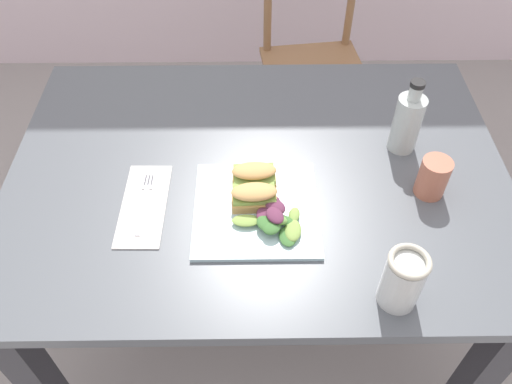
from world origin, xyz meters
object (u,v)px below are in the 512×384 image
Objects in this scene: dining_table at (258,201)px; plate_lunch at (256,209)px; sandwich_half_front at (254,196)px; bottle_cold_brew at (406,125)px; fork_on_napkin at (145,199)px; cup_extra_side at (433,177)px; sandwich_half_back at (254,175)px; mason_jar_iced_tea at (402,282)px; chair_wooden_far at (313,65)px.

dining_table is 4.34× the size of plate_lunch.
bottle_cold_brew is (0.38, 0.20, 0.03)m from sandwich_half_front.
bottle_cold_brew is at bearing 15.55° from fork_on_napkin.
cup_extra_side is (0.42, 0.04, 0.01)m from sandwich_half_front.
sandwich_half_front is at bearing -174.15° from cup_extra_side.
sandwich_half_front is 0.53× the size of bottle_cold_brew.
cup_extra_side is (0.41, 0.05, 0.04)m from plate_lunch.
sandwich_half_back is 0.41m from bottle_cold_brew.
mason_jar_iced_tea is at bearing -47.84° from sandwich_half_back.
cup_extra_side is (0.68, 0.02, 0.04)m from fork_on_napkin.
mason_jar_iced_tea is at bearing -53.62° from dining_table.
sandwich_half_back is 0.53× the size of bottle_cold_brew.
chair_wooden_far is 0.89m from bottle_cold_brew.
sandwich_half_front and sandwich_half_back have the same top height.
plate_lunch is 0.37m from mason_jar_iced_tea.
plate_lunch is at bearing -7.61° from fork_on_napkin.
chair_wooden_far is 1.30m from mason_jar_iced_tea.
bottle_cold_brew is 1.49× the size of mason_jar_iced_tea.
sandwich_half_front is 0.38m from mason_jar_iced_tea.
fork_on_napkin is 0.91× the size of bottle_cold_brew.
plate_lunch is 0.08m from sandwich_half_back.
plate_lunch is 0.04m from sandwich_half_front.
plate_lunch is (-0.01, -0.13, 0.13)m from dining_table.
plate_lunch is at bearing -67.63° from sandwich_half_front.
sandwich_half_front is 1.08× the size of cup_extra_side.
fork_on_napkin is at bearing 174.68° from sandwich_half_front.
mason_jar_iced_tea is at bearing -114.87° from cup_extra_side.
sandwich_half_back is 1.08× the size of cup_extra_side.
bottle_cold_brew is 2.05× the size of cup_extra_side.
dining_table is 6.73× the size of fork_on_napkin.
fork_on_napkin is 0.67m from bottle_cold_brew.
chair_wooden_far is 1.15m from fork_on_napkin.
plate_lunch is (-0.25, -1.02, 0.30)m from chair_wooden_far.
chair_wooden_far is at bearing 99.45° from bottle_cold_brew.
mason_jar_iced_tea is 1.38× the size of cup_extra_side.
fork_on_napkin is 0.68m from cup_extra_side.
cup_extra_side reaches higher than fork_on_napkin.
dining_table is at bearing -168.05° from bottle_cold_brew.
cup_extra_side reaches higher than sandwich_half_front.
sandwich_half_back is 0.78× the size of mason_jar_iced_tea.
fork_on_napkin is (-0.51, -0.98, 0.30)m from chair_wooden_far.
plate_lunch is 0.44m from bottle_cold_brew.
fork_on_napkin is (-0.26, -0.04, -0.03)m from sandwich_half_back.
chair_wooden_far is 1.09m from sandwich_half_front.
mason_jar_iced_tea is (0.54, -0.27, 0.06)m from fork_on_napkin.
chair_wooden_far is 8.07× the size of sandwich_half_back.
mason_jar_iced_tea is (0.27, -0.37, 0.18)m from dining_table.
mason_jar_iced_tea is (0.28, -0.24, 0.06)m from plate_lunch.
bottle_cold_brew is 0.17m from cup_extra_side.
fork_on_napkin is at bearing -178.41° from cup_extra_side.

